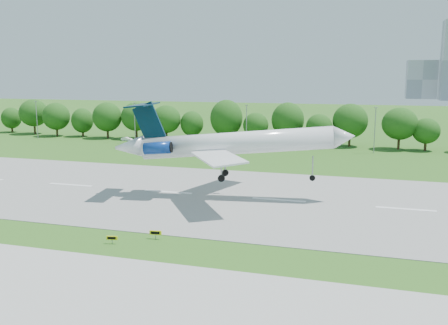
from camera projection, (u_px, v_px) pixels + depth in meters
ground at (241, 250)px, 59.71m from camera, size 600.00×600.00×0.00m
runway at (279, 200)px, 83.28m from camera, size 400.00×45.00×0.08m
taxiway at (187, 320)px, 42.73m from camera, size 400.00×23.00×0.08m
tree_line at (321, 125)px, 145.38m from camera, size 288.40×8.40×10.40m
light_poles at (308, 127)px, 136.63m from camera, size 175.90×0.25×12.19m
airliner at (224, 143)px, 84.04m from camera, size 41.01×29.49×13.11m
taxi_sign_left at (112, 238)px, 61.91m from camera, size 1.41×0.44×0.99m
taxi_sign_centre at (156, 233)px, 63.68m from camera, size 1.58×0.38×1.11m
service_vehicle_a at (127, 139)px, 157.02m from camera, size 3.66×1.46×1.18m
service_vehicle_b at (158, 141)px, 152.74m from camera, size 3.44×1.89×1.11m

